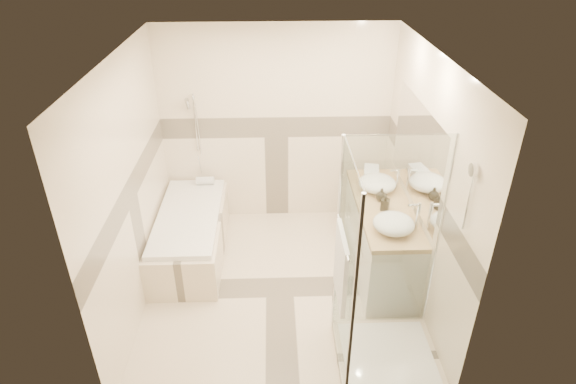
{
  "coord_description": "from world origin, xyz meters",
  "views": [
    {
      "loc": [
        -0.05,
        -4.02,
        3.5
      ],
      "look_at": [
        0.1,
        0.25,
        1.05
      ],
      "focal_mm": 30.0,
      "sensor_mm": 36.0,
      "label": 1
    }
  ],
  "objects_px": {
    "vessel_sink_near": "(377,183)",
    "amenity_bottle_b": "(381,195)",
    "vessel_sink_far": "(394,224)",
    "amenity_bottle_a": "(385,202)",
    "vanity": "(380,237)",
    "shower_enclosure": "(377,315)",
    "bathtub": "(191,232)"
  },
  "relations": [
    {
      "from": "vanity",
      "to": "vessel_sink_far",
      "type": "height_order",
      "value": "vessel_sink_far"
    },
    {
      "from": "vanity",
      "to": "amenity_bottle_a",
      "type": "relative_size",
      "value": 8.93
    },
    {
      "from": "amenity_bottle_a",
      "to": "amenity_bottle_b",
      "type": "xyz_separation_m",
      "value": [
        0.0,
        0.19,
        -0.02
      ]
    },
    {
      "from": "vessel_sink_far",
      "to": "amenity_bottle_a",
      "type": "bearing_deg",
      "value": 90.0
    },
    {
      "from": "vessel_sink_near",
      "to": "amenity_bottle_b",
      "type": "height_order",
      "value": "vessel_sink_near"
    },
    {
      "from": "vanity",
      "to": "amenity_bottle_a",
      "type": "xyz_separation_m",
      "value": [
        -0.02,
        -0.11,
        0.51
      ]
    },
    {
      "from": "vanity",
      "to": "shower_enclosure",
      "type": "distance_m",
      "value": 1.31
    },
    {
      "from": "shower_enclosure",
      "to": "amenity_bottle_a",
      "type": "distance_m",
      "value": 1.27
    },
    {
      "from": "vanity",
      "to": "amenity_bottle_b",
      "type": "distance_m",
      "value": 0.5
    },
    {
      "from": "amenity_bottle_b",
      "to": "vessel_sink_far",
      "type": "bearing_deg",
      "value": -90.0
    },
    {
      "from": "shower_enclosure",
      "to": "vessel_sink_near",
      "type": "height_order",
      "value": "shower_enclosure"
    },
    {
      "from": "bathtub",
      "to": "vessel_sink_near",
      "type": "height_order",
      "value": "vessel_sink_near"
    },
    {
      "from": "amenity_bottle_a",
      "to": "amenity_bottle_b",
      "type": "relative_size",
      "value": 1.25
    },
    {
      "from": "amenity_bottle_a",
      "to": "amenity_bottle_b",
      "type": "bearing_deg",
      "value": 90.0
    },
    {
      "from": "vanity",
      "to": "vessel_sink_near",
      "type": "relative_size",
      "value": 3.89
    },
    {
      "from": "amenity_bottle_b",
      "to": "vessel_sink_near",
      "type": "bearing_deg",
      "value": 90.0
    },
    {
      "from": "vessel_sink_far",
      "to": "amenity_bottle_a",
      "type": "xyz_separation_m",
      "value": [
        0.0,
        0.38,
        0.01
      ]
    },
    {
      "from": "vanity",
      "to": "amenity_bottle_b",
      "type": "relative_size",
      "value": 11.14
    },
    {
      "from": "vessel_sink_near",
      "to": "vessel_sink_far",
      "type": "distance_m",
      "value": 0.8
    },
    {
      "from": "vessel_sink_near",
      "to": "amenity_bottle_b",
      "type": "bearing_deg",
      "value": -90.0
    },
    {
      "from": "vessel_sink_near",
      "to": "vessel_sink_far",
      "type": "height_order",
      "value": "vessel_sink_near"
    },
    {
      "from": "vessel_sink_near",
      "to": "vessel_sink_far",
      "type": "relative_size",
      "value": 1.03
    },
    {
      "from": "amenity_bottle_b",
      "to": "vanity",
      "type": "bearing_deg",
      "value": -76.17
    },
    {
      "from": "vessel_sink_far",
      "to": "vanity",
      "type": "bearing_deg",
      "value": 87.67
    },
    {
      "from": "bathtub",
      "to": "vessel_sink_far",
      "type": "bearing_deg",
      "value": -21.53
    },
    {
      "from": "vessel_sink_near",
      "to": "amenity_bottle_b",
      "type": "distance_m",
      "value": 0.23
    },
    {
      "from": "shower_enclosure",
      "to": "amenity_bottle_a",
      "type": "relative_size",
      "value": 11.25
    },
    {
      "from": "shower_enclosure",
      "to": "vessel_sink_far",
      "type": "height_order",
      "value": "shower_enclosure"
    },
    {
      "from": "vanity",
      "to": "shower_enclosure",
      "type": "xyz_separation_m",
      "value": [
        -0.29,
        -1.27,
        0.08
      ]
    },
    {
      "from": "vessel_sink_far",
      "to": "amenity_bottle_a",
      "type": "height_order",
      "value": "amenity_bottle_a"
    },
    {
      "from": "amenity_bottle_b",
      "to": "amenity_bottle_a",
      "type": "bearing_deg",
      "value": -90.0
    },
    {
      "from": "bathtub",
      "to": "shower_enclosure",
      "type": "height_order",
      "value": "shower_enclosure"
    }
  ]
}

